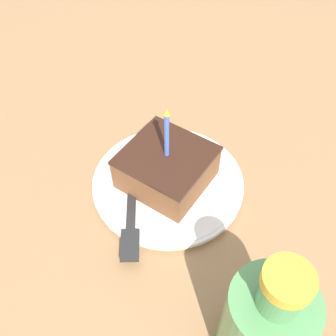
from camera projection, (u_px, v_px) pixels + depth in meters
ground_plane at (164, 208)px, 0.59m from camera, size 2.40×2.40×0.04m
plate at (168, 183)px, 0.58m from camera, size 0.22×0.22×0.02m
cake_slice at (167, 167)px, 0.55m from camera, size 0.11×0.11×0.14m
fork at (131, 210)px, 0.54m from camera, size 0.16×0.12×0.00m
bottle at (264, 326)px, 0.38m from camera, size 0.08×0.08×0.18m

